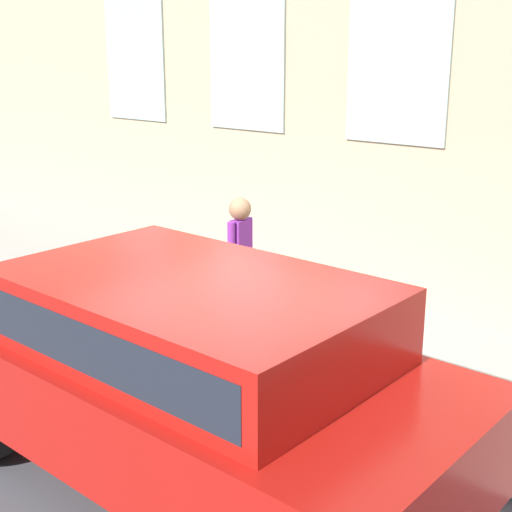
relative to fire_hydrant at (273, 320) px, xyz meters
name	(u,v)px	position (x,y,z in m)	size (l,w,h in m)	color
ground_plane	(239,389)	(-0.51, 0.02, -0.59)	(80.00, 80.00, 0.00)	#47474C
sidewalk	(321,340)	(0.90, 0.02, -0.51)	(2.82, 60.00, 0.17)	#9E9B93
fire_hydrant	(273,320)	(0.00, 0.00, 0.00)	(0.33, 0.44, 0.82)	red
person	(240,252)	(0.35, 0.76, 0.51)	(0.38, 0.25, 1.55)	navy
parked_truck_red_near	(186,363)	(-1.88, -0.68, 0.38)	(2.06, 4.60, 1.68)	black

